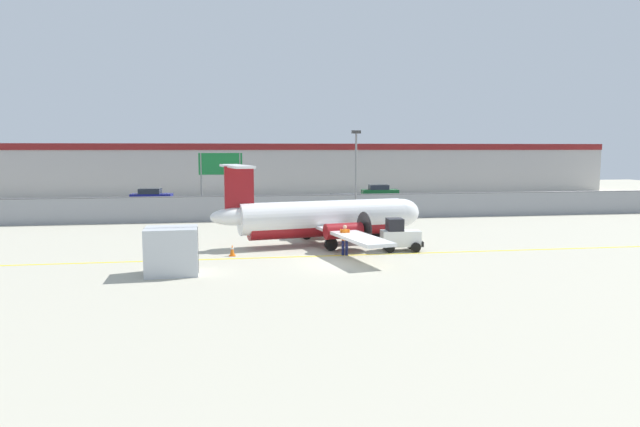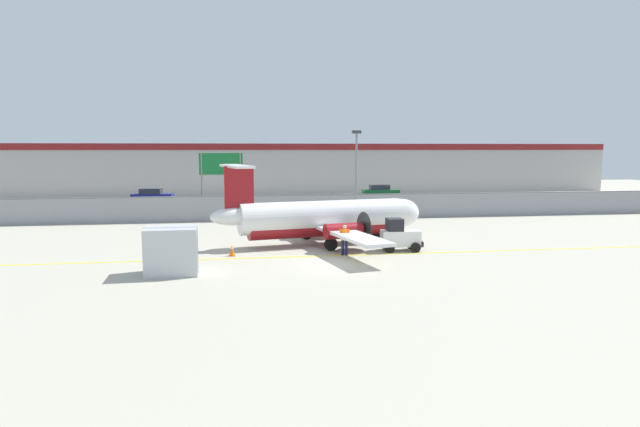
{
  "view_description": "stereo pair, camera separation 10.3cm",
  "coord_description": "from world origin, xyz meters",
  "px_view_note": "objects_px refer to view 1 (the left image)",
  "views": [
    {
      "loc": [
        -5.65,
        -28.34,
        5.85
      ],
      "look_at": [
        -0.04,
        6.78,
        1.8
      ],
      "focal_mm": 32.0,
      "sensor_mm": 36.0,
      "label": 1
    },
    {
      "loc": [
        -5.55,
        -28.36,
        5.85
      ],
      "look_at": [
        -0.04,
        6.78,
        1.8
      ],
      "focal_mm": 32.0,
      "sensor_mm": 36.0,
      "label": 2
    }
  ],
  "objects_px": {
    "commuter_airplane": "(326,218)",
    "cargo_container": "(172,251)",
    "highway_sign": "(221,169)",
    "traffic_cone_near_right": "(362,234)",
    "baggage_tug": "(400,236)",
    "parked_car_0": "(151,196)",
    "ground_crew_worker": "(345,238)",
    "parked_car_1": "(241,201)",
    "traffic_cone_near_left": "(232,250)",
    "apron_light_pole": "(356,169)",
    "parked_car_3": "(380,192)",
    "parked_car_2": "(345,203)"
  },
  "relations": [
    {
      "from": "parked_car_1",
      "to": "highway_sign",
      "type": "relative_size",
      "value": 0.8
    },
    {
      "from": "parked_car_1",
      "to": "parked_car_2",
      "type": "relative_size",
      "value": 1.0
    },
    {
      "from": "parked_car_1",
      "to": "highway_sign",
      "type": "height_order",
      "value": "highway_sign"
    },
    {
      "from": "commuter_airplane",
      "to": "highway_sign",
      "type": "bearing_deg",
      "value": 103.66
    },
    {
      "from": "cargo_container",
      "to": "highway_sign",
      "type": "height_order",
      "value": "highway_sign"
    },
    {
      "from": "baggage_tug",
      "to": "parked_car_1",
      "type": "xyz_separation_m",
      "value": [
        -8.52,
        22.99,
        0.04
      ]
    },
    {
      "from": "traffic_cone_near_left",
      "to": "parked_car_2",
      "type": "relative_size",
      "value": 0.15
    },
    {
      "from": "traffic_cone_near_left",
      "to": "parked_car_3",
      "type": "relative_size",
      "value": 0.15
    },
    {
      "from": "ground_crew_worker",
      "to": "apron_light_pole",
      "type": "bearing_deg",
      "value": -178.39
    },
    {
      "from": "parked_car_1",
      "to": "parked_car_3",
      "type": "relative_size",
      "value": 1.02
    },
    {
      "from": "parked_car_0",
      "to": "parked_car_2",
      "type": "distance_m",
      "value": 21.43
    },
    {
      "from": "cargo_container",
      "to": "parked_car_0",
      "type": "height_order",
      "value": "cargo_container"
    },
    {
      "from": "commuter_airplane",
      "to": "cargo_container",
      "type": "relative_size",
      "value": 6.46
    },
    {
      "from": "parked_car_3",
      "to": "apron_light_pole",
      "type": "distance_m",
      "value": 21.78
    },
    {
      "from": "ground_crew_worker",
      "to": "parked_car_0",
      "type": "height_order",
      "value": "same"
    },
    {
      "from": "baggage_tug",
      "to": "traffic_cone_near_left",
      "type": "height_order",
      "value": "baggage_tug"
    },
    {
      "from": "ground_crew_worker",
      "to": "parked_car_3",
      "type": "distance_m",
      "value": 35.46
    },
    {
      "from": "commuter_airplane",
      "to": "parked_car_3",
      "type": "distance_m",
      "value": 31.99
    },
    {
      "from": "parked_car_0",
      "to": "parked_car_1",
      "type": "relative_size",
      "value": 0.99
    },
    {
      "from": "cargo_container",
      "to": "highway_sign",
      "type": "distance_m",
      "value": 21.58
    },
    {
      "from": "commuter_airplane",
      "to": "cargo_container",
      "type": "distance_m",
      "value": 11.16
    },
    {
      "from": "commuter_airplane",
      "to": "traffic_cone_near_right",
      "type": "bearing_deg",
      "value": 20.8
    },
    {
      "from": "parked_car_1",
      "to": "highway_sign",
      "type": "xyz_separation_m",
      "value": [
        -1.8,
        -5.98,
        3.24
      ]
    },
    {
      "from": "baggage_tug",
      "to": "parked_car_0",
      "type": "distance_m",
      "value": 35.39
    },
    {
      "from": "cargo_container",
      "to": "traffic_cone_near_right",
      "type": "bearing_deg",
      "value": 35.84
    },
    {
      "from": "traffic_cone_near_left",
      "to": "parked_car_1",
      "type": "xyz_separation_m",
      "value": [
        1.01,
        23.12,
        0.58
      ]
    },
    {
      "from": "ground_crew_worker",
      "to": "cargo_container",
      "type": "distance_m",
      "value": 9.54
    },
    {
      "from": "baggage_tug",
      "to": "ground_crew_worker",
      "type": "distance_m",
      "value": 3.53
    },
    {
      "from": "traffic_cone_near_left",
      "to": "parked_car_2",
      "type": "height_order",
      "value": "parked_car_2"
    },
    {
      "from": "baggage_tug",
      "to": "parked_car_2",
      "type": "relative_size",
      "value": 0.55
    },
    {
      "from": "parked_car_0",
      "to": "traffic_cone_near_left",
      "type": "bearing_deg",
      "value": -70.01
    },
    {
      "from": "traffic_cone_near_right",
      "to": "parked_car_1",
      "type": "relative_size",
      "value": 0.15
    },
    {
      "from": "baggage_tug",
      "to": "cargo_container",
      "type": "height_order",
      "value": "cargo_container"
    },
    {
      "from": "parked_car_1",
      "to": "baggage_tug",
      "type": "bearing_deg",
      "value": -61.86
    },
    {
      "from": "commuter_airplane",
      "to": "highway_sign",
      "type": "distance_m",
      "value": 15.76
    },
    {
      "from": "traffic_cone_near_right",
      "to": "highway_sign",
      "type": "xyz_separation_m",
      "value": [
        -9.2,
        12.45,
        3.83
      ]
    },
    {
      "from": "traffic_cone_near_right",
      "to": "apron_light_pole",
      "type": "height_order",
      "value": "apron_light_pole"
    },
    {
      "from": "baggage_tug",
      "to": "highway_sign",
      "type": "relative_size",
      "value": 0.44
    },
    {
      "from": "parked_car_1",
      "to": "parked_car_3",
      "type": "bearing_deg",
      "value": 39.03
    },
    {
      "from": "traffic_cone_near_right",
      "to": "highway_sign",
      "type": "distance_m",
      "value": 15.94
    },
    {
      "from": "cargo_container",
      "to": "traffic_cone_near_left",
      "type": "xyz_separation_m",
      "value": [
        2.81,
        4.13,
        -0.79
      ]
    },
    {
      "from": "parked_car_3",
      "to": "highway_sign",
      "type": "xyz_separation_m",
      "value": [
        -17.93,
        -15.76,
        3.24
      ]
    },
    {
      "from": "apron_light_pole",
      "to": "parked_car_3",
      "type": "bearing_deg",
      "value": 69.95
    },
    {
      "from": "baggage_tug",
      "to": "ground_crew_worker",
      "type": "relative_size",
      "value": 1.41
    },
    {
      "from": "traffic_cone_near_left",
      "to": "parked_car_0",
      "type": "height_order",
      "value": "parked_car_0"
    },
    {
      "from": "ground_crew_worker",
      "to": "traffic_cone_near_right",
      "type": "bearing_deg",
      "value": 174.13
    },
    {
      "from": "ground_crew_worker",
      "to": "parked_car_1",
      "type": "distance_m",
      "value": 24.46
    },
    {
      "from": "apron_light_pole",
      "to": "highway_sign",
      "type": "height_order",
      "value": "apron_light_pole"
    },
    {
      "from": "cargo_container",
      "to": "parked_car_2",
      "type": "relative_size",
      "value": 0.56
    },
    {
      "from": "commuter_airplane",
      "to": "ground_crew_worker",
      "type": "distance_m",
      "value": 3.9
    }
  ]
}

